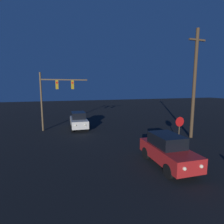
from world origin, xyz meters
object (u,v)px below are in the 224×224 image
at_px(car_near, 168,150).
at_px(traffic_signal_mast, 54,92).
at_px(stop_sign, 180,124).
at_px(utility_pole, 194,83).
at_px(car_far, 79,120).

distance_m(car_near, traffic_signal_mast, 12.87).
height_order(stop_sign, utility_pole, utility_pole).
bearing_deg(car_near, traffic_signal_mast, -58.19).
relative_size(car_near, traffic_signal_mast, 0.70).
height_order(car_near, car_far, same).
height_order(traffic_signal_mast, stop_sign, traffic_signal_mast).
xyz_separation_m(car_near, car_far, (-3.72, 10.62, 0.00)).
xyz_separation_m(car_far, stop_sign, (7.26, -7.16, 0.55)).
relative_size(car_near, car_far, 1.00).
bearing_deg(stop_sign, utility_pole, 21.98).
relative_size(traffic_signal_mast, stop_sign, 2.85).
distance_m(traffic_signal_mast, utility_pole, 13.40).
bearing_deg(car_far, stop_sign, 137.14).
bearing_deg(stop_sign, traffic_signal_mast, 142.44).
bearing_deg(car_near, stop_sign, -133.27).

